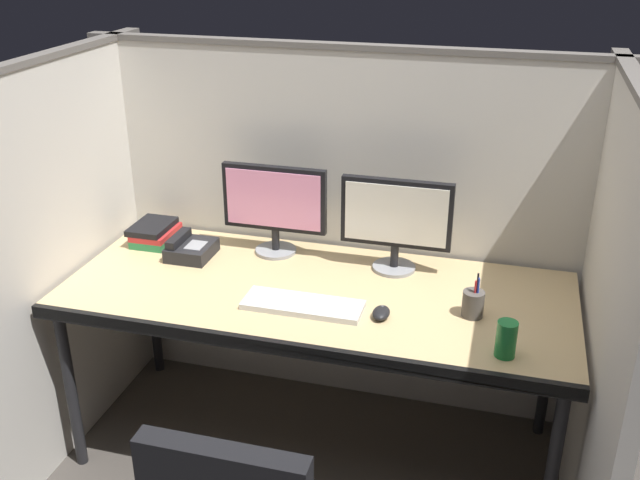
% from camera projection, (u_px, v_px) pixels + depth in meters
% --- Properties ---
extents(cubicle_partition_rear, '(2.21, 0.06, 1.57)m').
position_uv_depth(cubicle_partition_rear, '(344.00, 231.00, 3.09)').
color(cubicle_partition_rear, beige).
rests_on(cubicle_partition_rear, ground).
extents(cubicle_partition_left, '(0.06, 1.41, 1.57)m').
position_uv_depth(cubicle_partition_left, '(66.00, 258.00, 2.85)').
color(cubicle_partition_left, beige).
rests_on(cubicle_partition_left, ground).
extents(cubicle_partition_right, '(0.06, 1.41, 1.57)m').
position_uv_depth(cubicle_partition_right, '(601.00, 327.00, 2.37)').
color(cubicle_partition_right, beige).
rests_on(cubicle_partition_right, ground).
extents(desk, '(1.90, 0.80, 0.74)m').
position_uv_depth(desk, '(316.00, 302.00, 2.73)').
color(desk, tan).
rests_on(desk, ground).
extents(monitor_left, '(0.43, 0.17, 0.37)m').
position_uv_depth(monitor_left, '(274.00, 204.00, 2.92)').
color(monitor_left, gray).
rests_on(monitor_left, desk).
extents(monitor_right, '(0.43, 0.17, 0.37)m').
position_uv_depth(monitor_right, '(396.00, 219.00, 2.78)').
color(monitor_right, gray).
rests_on(monitor_right, desk).
extents(keyboard_main, '(0.43, 0.15, 0.02)m').
position_uv_depth(keyboard_main, '(303.00, 305.00, 2.58)').
color(keyboard_main, silver).
rests_on(keyboard_main, desk).
extents(computer_mouse, '(0.06, 0.10, 0.04)m').
position_uv_depth(computer_mouse, '(381.00, 313.00, 2.52)').
color(computer_mouse, black).
rests_on(computer_mouse, desk).
extents(soda_can, '(0.07, 0.07, 0.12)m').
position_uv_depth(soda_can, '(506.00, 339.00, 2.28)').
color(soda_can, '#197233').
rests_on(soda_can, desk).
extents(pen_cup, '(0.08, 0.08, 0.17)m').
position_uv_depth(pen_cup, '(473.00, 304.00, 2.51)').
color(pen_cup, '#4C4742').
rests_on(pen_cup, desk).
extents(desk_phone, '(0.17, 0.19, 0.09)m').
position_uv_depth(desk_phone, '(190.00, 249.00, 2.96)').
color(desk_phone, black).
rests_on(desk_phone, desk).
extents(book_stack, '(0.16, 0.21, 0.08)m').
position_uv_depth(book_stack, '(155.00, 233.00, 3.10)').
color(book_stack, '#26723F').
rests_on(book_stack, desk).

